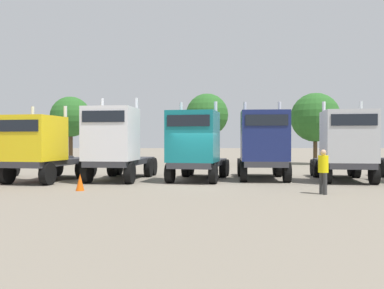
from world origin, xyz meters
name	(u,v)px	position (x,y,z in m)	size (l,w,h in m)	color
ground	(197,185)	(0.00, 0.00, 0.00)	(200.00, 200.00, 0.00)	gray
semi_truck_yellow	(41,147)	(-7.98, 1.53, 1.79)	(3.68, 6.32, 3.95)	#333338
semi_truck_white	(115,144)	(-4.24, 2.00, 1.98)	(3.37, 6.60, 4.41)	#333338
semi_truck_teal	(196,146)	(-0.05, 1.92, 1.87)	(3.73, 6.34, 4.22)	#333338
semi_truck_navy	(263,145)	(3.59, 2.44, 1.92)	(3.02, 5.86, 4.27)	#333338
semi_truck_silver	(346,145)	(7.69, 1.58, 1.91)	(3.44, 6.29, 4.24)	#333338
visitor_in_hivis	(323,168)	(4.93, -3.31, 1.03)	(0.47, 0.47, 1.77)	#343434
traffic_cone_mid	(80,182)	(-5.03, -2.05, 0.36)	(0.36, 0.36, 0.72)	#F2590C
oak_far_left	(71,117)	(-10.88, 17.07, 4.24)	(3.57, 3.57, 6.04)	#4C3823
oak_far_centre	(207,115)	(1.24, 17.36, 4.44)	(3.80, 3.80, 6.36)	#4C3823
oak_far_right	(315,117)	(10.99, 17.42, 4.22)	(4.40, 4.40, 6.43)	#4C3823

